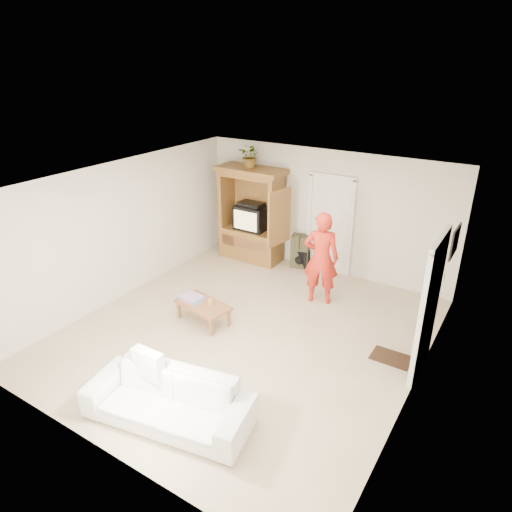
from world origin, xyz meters
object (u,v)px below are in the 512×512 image
at_px(sofa, 168,400).
at_px(armoire, 252,221).
at_px(man, 321,258).
at_px(coffee_table, 203,306).

bearing_deg(sofa, armoire, 100.29).
relative_size(armoire, man, 1.18).
height_order(man, coffee_table, man).
bearing_deg(man, coffee_table, 32.22).
bearing_deg(coffee_table, armoire, 115.38).
xyz_separation_m(sofa, coffee_table, (-1.09, 2.09, 0.00)).
height_order(sofa, coffee_table, sofa).
bearing_deg(armoire, man, -25.27).
distance_m(armoire, sofa, 5.23).
distance_m(man, sofa, 3.90).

